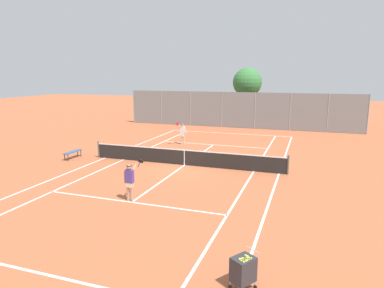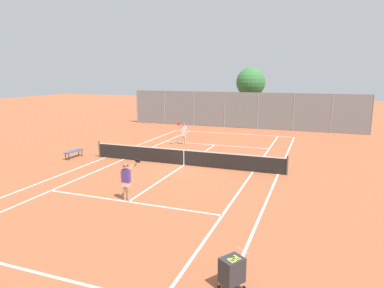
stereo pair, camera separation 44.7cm
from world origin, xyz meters
name	(u,v)px [view 2 (the right image)]	position (x,y,z in m)	size (l,w,h in m)	color
ground_plane	(184,165)	(0.00, 0.00, 0.00)	(120.00, 120.00, 0.00)	#B25B38
court_line_markings	(184,165)	(0.00, 0.00, 0.00)	(11.10, 23.90, 0.01)	white
tennis_net	(184,157)	(0.00, 0.00, 0.51)	(12.00, 0.10, 1.07)	#474C47
ball_cart	(232,270)	(5.57, -10.76, 0.53)	(0.73, 0.77, 0.96)	#2D2D33
player_near_side	(126,180)	(-0.14, -6.24, 0.93)	(0.67, 0.73, 1.77)	tan
player_far_left	(184,132)	(-2.32, 5.84, 0.93)	(0.65, 0.74, 1.77)	#D8A884
loose_tennis_ball_0	(216,133)	(-1.30, 11.30, 0.03)	(0.07, 0.07, 0.07)	#D1DB33
loose_tennis_ball_1	(203,166)	(1.13, 0.17, 0.03)	(0.07, 0.07, 0.07)	#D1DB33
loose_tennis_ball_2	(156,179)	(-0.32, -3.09, 0.03)	(0.07, 0.07, 0.07)	#D1DB33
courtside_bench	(74,152)	(-7.38, -0.77, 0.41)	(0.36, 1.50, 0.47)	#33598C
back_fence	(241,110)	(0.00, 15.47, 1.81)	(23.70, 0.08, 3.61)	gray
tree_behind_left	(251,83)	(0.16, 19.28, 4.38)	(3.16, 3.16, 6.06)	brown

